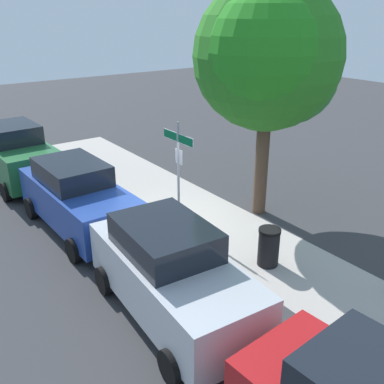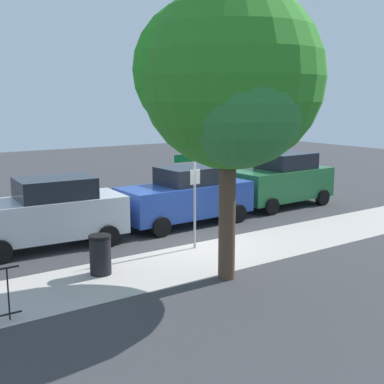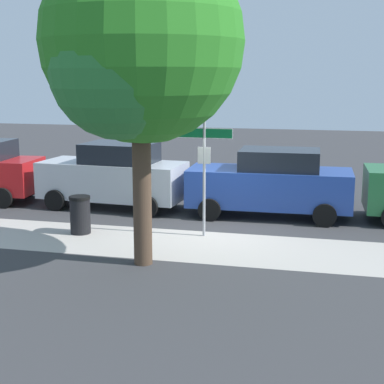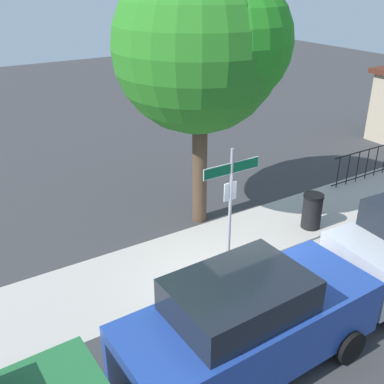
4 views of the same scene
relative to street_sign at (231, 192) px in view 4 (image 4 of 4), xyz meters
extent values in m
plane|color=#38383A|center=(-0.17, -0.40, -2.07)|extent=(60.00, 60.00, 0.00)
cube|color=#B4ACA3|center=(1.83, 0.90, -2.06)|extent=(24.00, 2.60, 0.00)
cylinder|color=#9EA0A5|center=(0.00, 0.00, -0.54)|extent=(0.07, 0.07, 3.06)
cube|color=#0F723D|center=(0.00, 0.00, 0.56)|extent=(1.39, 0.02, 0.22)
cube|color=white|center=(0.00, 0.00, 0.56)|extent=(1.42, 0.02, 0.25)
cube|color=silver|center=(0.00, 0.02, 0.01)|extent=(0.32, 0.02, 0.42)
cylinder|color=#4E392A|center=(0.81, 2.47, -0.45)|extent=(0.40, 0.40, 3.22)
sphere|color=#297A20|center=(0.74, 2.50, 2.64)|extent=(4.15, 4.15, 4.15)
sphere|color=#2A7532|center=(1.00, 3.13, 2.08)|extent=(2.77, 2.77, 2.77)
sphere|color=#24871E|center=(1.17, 1.98, 2.80)|extent=(3.19, 3.19, 3.19)
cube|color=#213F95|center=(-1.37, -2.48, -1.21)|extent=(4.68, 1.88, 1.06)
cube|color=black|center=(-1.65, -2.49, -0.39)|extent=(2.26, 1.61, 0.58)
cylinder|color=black|center=(0.18, -1.56, -1.75)|extent=(0.65, 0.24, 0.64)
cylinder|color=black|center=(0.22, -3.33, -1.75)|extent=(0.65, 0.24, 0.64)
cylinder|color=black|center=(-2.97, -1.64, -1.75)|extent=(0.65, 0.24, 0.64)
cylinder|color=black|center=(1.99, -1.52, -1.75)|extent=(0.65, 0.26, 0.64)
cylinder|color=black|center=(7.58, 1.90, -1.02)|extent=(4.16, 0.04, 0.04)
cylinder|color=black|center=(7.58, 1.90, -1.95)|extent=(4.16, 0.04, 0.04)
cylinder|color=black|center=(5.73, 1.90, -1.54)|extent=(0.03, 0.03, 1.05)
cylinder|color=black|center=(6.19, 1.90, -1.54)|extent=(0.03, 0.03, 1.05)
cylinder|color=black|center=(6.66, 1.90, -1.54)|extent=(0.03, 0.03, 1.05)
cylinder|color=black|center=(7.12, 1.90, -1.54)|extent=(0.03, 0.03, 1.05)
cylinder|color=black|center=(7.58, 1.90, -1.54)|extent=(0.03, 0.03, 1.05)
cylinder|color=black|center=(3.16, 0.50, -1.62)|extent=(0.52, 0.52, 0.90)
cylinder|color=black|center=(3.16, 0.50, -1.13)|extent=(0.55, 0.55, 0.08)
camera|label=1|loc=(9.62, -6.52, 3.80)|focal=40.89mm
camera|label=2|loc=(8.11, 11.52, 2.17)|focal=47.51mm
camera|label=3|loc=(-3.04, 13.94, 1.96)|focal=54.21mm
camera|label=4|loc=(-5.43, -7.10, 4.27)|focal=43.16mm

